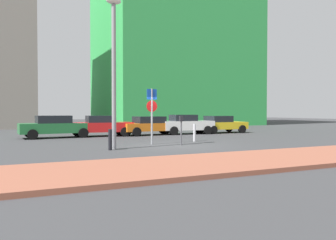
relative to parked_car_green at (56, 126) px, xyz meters
name	(u,v)px	position (x,y,z in m)	size (l,w,h in m)	color
ground_plane	(176,145)	(5.01, -7.79, -0.76)	(120.00, 120.00, 0.00)	#38383A
sidewalk_brick	(256,160)	(5.01, -14.06, -0.69)	(40.00, 3.82, 0.14)	#93513D
parked_car_green	(56,126)	(0.00, 0.00, 0.00)	(4.70, 2.17, 1.47)	#237238
parked_car_red	(102,126)	(3.10, 0.13, -0.02)	(4.23, 2.19, 1.45)	red
parked_car_orange	(150,125)	(6.63, -0.18, -0.04)	(4.42, 2.13, 1.37)	orange
parked_car_white	(186,124)	(9.54, -0.30, 0.00)	(4.16, 2.14, 1.49)	white
parked_car_yellow	(221,124)	(12.74, -0.27, -0.04)	(3.97, 2.09, 1.38)	gold
parking_sign_post	(152,109)	(4.12, -6.73, 1.09)	(0.60, 0.10, 2.95)	gray
parking_meter	(181,126)	(5.35, -7.74, 0.21)	(0.18, 0.14, 1.51)	#4C4C51
street_lamp	(114,60)	(1.67, -8.17, 3.32)	(0.70, 0.36, 6.93)	gray
traffic_bollard_near	(110,140)	(1.41, -8.45, -0.29)	(0.17, 0.17, 0.94)	black
traffic_bollard_mid	(194,133)	(6.99, -6.20, -0.26)	(0.15, 0.15, 1.01)	#B7B7BC
building_colorful_midrise	(172,31)	(17.14, 18.07, 11.77)	(18.78, 15.88, 25.06)	green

